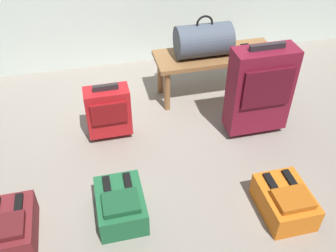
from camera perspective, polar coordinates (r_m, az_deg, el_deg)
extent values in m
plane|color=gray|center=(2.63, -0.24, -6.93)|extent=(6.60, 6.60, 0.00)
cube|color=olive|center=(3.19, 7.15, 10.46)|extent=(1.00, 0.36, 0.04)
cylinder|color=olive|center=(3.08, -0.13, 5.28)|extent=(0.05, 0.05, 0.36)
cylinder|color=olive|center=(3.36, 14.76, 7.06)|extent=(0.05, 0.05, 0.36)
cylinder|color=olive|center=(3.29, -1.18, 7.76)|extent=(0.05, 0.05, 0.36)
cylinder|color=olive|center=(3.55, 13.00, 9.29)|extent=(0.05, 0.05, 0.36)
cylinder|color=#475160|center=(3.09, 5.35, 12.67)|extent=(0.44, 0.26, 0.26)
torus|color=black|center=(3.03, 5.51, 15.03)|extent=(0.14, 0.02, 0.14)
cube|color=black|center=(3.31, 11.81, 11.41)|extent=(0.07, 0.14, 0.01)
cube|color=black|center=(3.30, 11.82, 11.48)|extent=(0.06, 0.13, 0.00)
cube|color=maroon|center=(2.82, 13.56, 5.30)|extent=(0.45, 0.19, 0.65)
cube|color=#500E1C|center=(2.70, 14.73, 5.47)|extent=(0.36, 0.02, 0.29)
cube|color=#262628|center=(2.65, 14.69, 11.45)|extent=(0.25, 0.03, 0.04)
cylinder|color=black|center=(3.01, 9.37, 0.17)|extent=(0.02, 0.05, 0.05)
cylinder|color=black|center=(3.13, 14.72, 1.01)|extent=(0.02, 0.05, 0.05)
cube|color=red|center=(2.80, -8.94, 2.24)|extent=(0.32, 0.16, 0.37)
cube|color=maroon|center=(2.70, -8.82, 1.87)|extent=(0.26, 0.02, 0.17)
cube|color=#262628|center=(2.68, -9.38, 5.73)|extent=(0.18, 0.03, 0.04)
cylinder|color=black|center=(2.97, -10.80, -0.67)|extent=(0.02, 0.05, 0.05)
cylinder|color=black|center=(2.98, -6.53, -0.03)|extent=(0.02, 0.05, 0.05)
cube|color=orange|center=(2.46, 17.05, -10.82)|extent=(0.28, 0.38, 0.17)
cube|color=#AD5514|center=(2.35, 18.26, -10.38)|extent=(0.21, 0.17, 0.04)
cube|color=black|center=(2.40, 15.43, -8.54)|extent=(0.04, 0.19, 0.02)
cube|color=black|center=(2.45, 18.08, -7.91)|extent=(0.04, 0.19, 0.02)
cube|color=maroon|center=(2.41, -22.60, -14.02)|extent=(0.28, 0.38, 0.17)
cube|color=#55181C|center=(2.29, -23.37, -13.77)|extent=(0.21, 0.17, 0.04)
cube|color=black|center=(2.37, -21.54, -11.21)|extent=(0.04, 0.19, 0.02)
cube|color=#1E6038|center=(2.35, -7.11, -11.72)|extent=(0.28, 0.38, 0.17)
cube|color=#184D2C|center=(2.23, -7.08, -11.37)|extent=(0.21, 0.17, 0.04)
cube|color=black|center=(2.32, -9.08, -9.24)|extent=(0.04, 0.19, 0.02)
cube|color=black|center=(2.33, -5.97, -8.76)|extent=(0.04, 0.19, 0.02)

